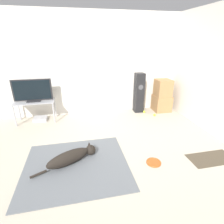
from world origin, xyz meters
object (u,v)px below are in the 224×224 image
Objects in this scene: frisbee at (154,162)px; tv at (32,91)px; cardboard_box_lower at (161,103)px; tennis_ball_by_boxes at (154,115)px; dog at (72,157)px; game_console at (40,119)px; tennis_ball_near_speaker at (144,112)px; tv_stand at (35,104)px; cardboard_box_upper at (163,88)px; floor_speaker at (139,93)px.

frisbee is 3.12m from tv.
cardboard_box_lower is 6.77× the size of tennis_ball_by_boxes.
dog is 1.14× the size of tv.
tv is 2.78× the size of game_console.
cardboard_box_lower reaches higher than tennis_ball_near_speaker.
frisbee is 2.46m from cardboard_box_lower.
frisbee is 2.16m from tennis_ball_near_speaker.
tennis_ball_by_boxes is 0.33m from tennis_ball_near_speaker.
cardboard_box_upper is at bearing 0.38° from tv_stand.
dog is at bearing 167.87° from frisbee.
floor_speaker is 1.17× the size of tv_stand.
dog is at bearing -143.36° from cardboard_box_lower.
cardboard_box_upper is at bearing 36.61° from dog.
frisbee is at bearing -44.43° from tv.
tennis_ball_near_speaker is (-0.19, 0.27, 0.00)m from tennis_ball_by_boxes.
tennis_ball_near_speaker is at bearing 125.12° from tennis_ball_by_boxes.
tennis_ball_near_speaker is at bearing 42.23° from dog.
cardboard_box_upper is at bearing 7.54° from tennis_ball_near_speaker.
tennis_ball_near_speaker reaches higher than frisbee.
floor_speaker is at bearing 1.56° from game_console.
tv_stand is (-2.16, 2.11, 0.44)m from frisbee.
game_console is at bearing 179.81° from cardboard_box_upper.
tv_stand reaches higher than tennis_ball_near_speaker.
cardboard_box_upper is 0.49× the size of tv_stand.
cardboard_box_upper is 3.34m from game_console.
game_console is at bearing 178.31° from tennis_ball_near_speaker.
tennis_ball_by_boxes is at bearing 35.19° from dog.
tennis_ball_by_boxes is (3.00, -0.32, -0.75)m from tv.
game_console reaches higher than frisbee.
frisbee is at bearing -103.28° from floor_speaker.
tennis_ball_near_speaker is (-0.53, -0.07, -0.63)m from cardboard_box_upper.
tv is (-2.68, -0.10, 0.24)m from floor_speaker.
tv is (-3.35, -0.03, 0.56)m from cardboard_box_lower.
cardboard_box_lower is 0.51× the size of tv.
frisbee is at bearing -44.40° from tv_stand.
dog is 3.12m from cardboard_box_lower.
tv_stand is 3.04m from tennis_ball_by_boxes.
cardboard_box_lower is at bearing 0.53° from tv_stand.
dog is 1.34m from frisbee.
dog reaches higher than tennis_ball_near_speaker.
cardboard_box_upper is (2.49, 1.85, 0.54)m from dog.
tv_stand is 0.42m from game_console.
floor_speaker is (0.52, 2.22, 0.53)m from frisbee.
frisbee is 3.66× the size of tennis_ball_near_speaker.
tennis_ball_near_speaker is (0.13, -0.15, -0.51)m from floor_speaker.
floor_speaker is 0.73m from tennis_ball_by_boxes.
frisbee is at bearing -107.56° from tennis_ball_near_speaker.
cardboard_box_lower is (2.50, 1.86, 0.10)m from dog.
tv is at bearing 135.57° from frisbee.
tv is at bearing 114.79° from dog.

